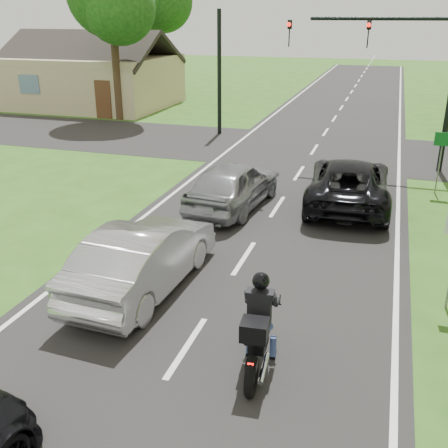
{
  "coord_description": "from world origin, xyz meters",
  "views": [
    {
      "loc": [
        3.12,
        -7.58,
        5.76
      ],
      "look_at": [
        -0.22,
        3.0,
        1.3
      ],
      "focal_mm": 42.0,
      "sensor_mm": 36.0,
      "label": 1
    }
  ],
  "objects": [
    {
      "name": "ground",
      "position": [
        0.0,
        0.0,
        0.0
      ],
      "size": [
        140.0,
        140.0,
        0.0
      ],
      "primitive_type": "plane",
      "color": "#2B5217",
      "rests_on": "ground"
    },
    {
      "name": "road",
      "position": [
        0.0,
        10.0,
        0.01
      ],
      "size": [
        8.0,
        100.0,
        0.01
      ],
      "primitive_type": "cube",
      "color": "black",
      "rests_on": "ground"
    },
    {
      "name": "cross_road",
      "position": [
        0.0,
        16.0,
        0.01
      ],
      "size": [
        60.0,
        7.0,
        0.01
      ],
      "primitive_type": "cube",
      "color": "black",
      "rests_on": "ground"
    },
    {
      "name": "motorcycle_rider",
      "position": [
        1.41,
        -0.2,
        0.73
      ],
      "size": [
        0.62,
        2.15,
        1.85
      ],
      "rotation": [
        0.0,
        0.0,
        0.08
      ],
      "color": "black",
      "rests_on": "ground"
    },
    {
      "name": "dark_suv",
      "position": [
        2.11,
        8.91,
        0.76
      ],
      "size": [
        2.76,
        5.5,
        1.49
      ],
      "primitive_type": "imported",
      "rotation": [
        0.0,
        0.0,
        3.2
      ],
      "color": "black",
      "rests_on": "road"
    },
    {
      "name": "silver_sedan",
      "position": [
        -1.71,
        1.84,
        0.78
      ],
      "size": [
        1.83,
        4.72,
        1.53
      ],
      "primitive_type": "imported",
      "rotation": [
        0.0,
        0.0,
        3.1
      ],
      "color": "#B7B8BC",
      "rests_on": "road"
    },
    {
      "name": "silver_suv",
      "position": [
        -1.34,
        7.5,
        0.78
      ],
      "size": [
        2.26,
        4.65,
        1.53
      ],
      "primitive_type": "imported",
      "rotation": [
        0.0,
        0.0,
        3.04
      ],
      "color": "#919498",
      "rests_on": "road"
    },
    {
      "name": "traffic_signal",
      "position": [
        3.34,
        14.0,
        4.14
      ],
      "size": [
        6.38,
        0.44,
        6.0
      ],
      "color": "black",
      "rests_on": "ground"
    },
    {
      "name": "signal_pole_far",
      "position": [
        -5.2,
        18.0,
        3.0
      ],
      "size": [
        0.2,
        0.2,
        6.0
      ],
      "primitive_type": "cylinder",
      "color": "black",
      "rests_on": "ground"
    },
    {
      "name": "sign_green",
      "position": [
        4.9,
        10.98,
        1.6
      ],
      "size": [
        0.55,
        0.07,
        2.12
      ],
      "color": "slate",
      "rests_on": "ground"
    },
    {
      "name": "house",
      "position": [
        -16.0,
        24.0,
        1.77
      ],
      "size": [
        10.2,
        8.0,
        4.84
      ],
      "color": "tan",
      "rests_on": "ground"
    }
  ]
}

